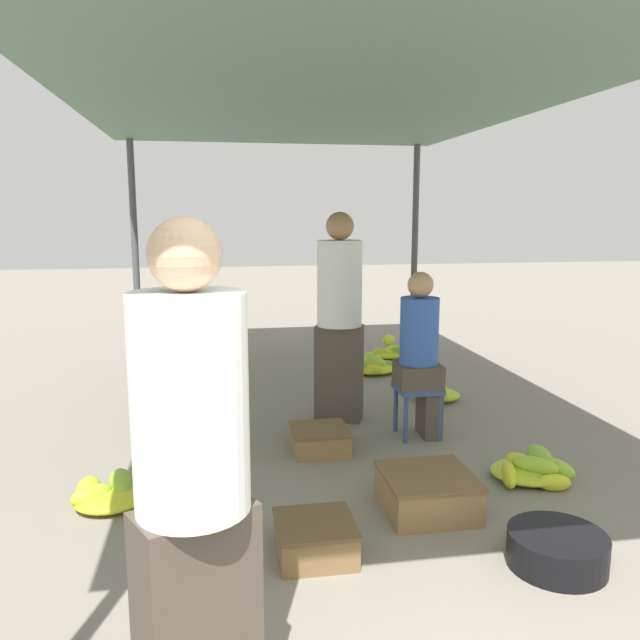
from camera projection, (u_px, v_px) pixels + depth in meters
name	position (u px, v px, depth m)	size (l,w,h in m)	color
canopy_post_back_left	(135.00, 252.00, 7.44)	(0.08, 0.08, 2.61)	#4C4C51
canopy_post_back_right	(415.00, 249.00, 8.03)	(0.08, 0.08, 2.61)	#4C4C51
canopy_tarp	(325.00, 89.00, 4.45)	(3.88, 6.70, 0.04)	#567A60
vendor_foreground	(193.00, 480.00, 2.00)	(0.50, 0.50, 1.74)	#4C4238
stool	(418.00, 396.00, 4.92)	(0.34, 0.34, 0.41)	#384C84
vendor_seated	(421.00, 352.00, 4.87)	(0.36, 0.36, 1.31)	#4C4238
basin_black	(557.00, 550.00, 3.12)	(0.49, 0.49, 0.17)	black
banana_pile_left_0	(109.00, 492.00, 3.81)	(0.45, 0.50, 0.16)	#8DBD33
banana_pile_left_1	(206.00, 440.00, 4.69)	(0.48, 0.49, 0.19)	#A0C430
banana_pile_left_2	(167.00, 388.00, 5.96)	(0.55, 0.48, 0.31)	#AFCA2D
banana_pile_left_3	(169.00, 417.00, 5.10)	(0.42, 0.42, 0.30)	#C5D329
banana_pile_right_0	(373.00, 366.00, 6.96)	(0.63, 0.57, 0.23)	#7CB636
banana_pile_right_1	(435.00, 393.00, 5.92)	(0.45, 0.48, 0.16)	#C7D429
banana_pile_right_2	(532.00, 469.00, 4.15)	(0.55, 0.51, 0.19)	yellow
banana_pile_right_3	(391.00, 352.00, 7.64)	(0.50, 0.46, 0.29)	#B0CB2D
crate_near	(320.00, 439.00, 4.65)	(0.42, 0.42, 0.18)	olive
crate_mid	(427.00, 492.00, 3.69)	(0.53, 0.53, 0.24)	olive
crate_far	(315.00, 539.00, 3.21)	(0.41, 0.41, 0.19)	brown
shopper_walking_mid	(339.00, 314.00, 5.23)	(0.49, 0.49, 1.77)	#4C4238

